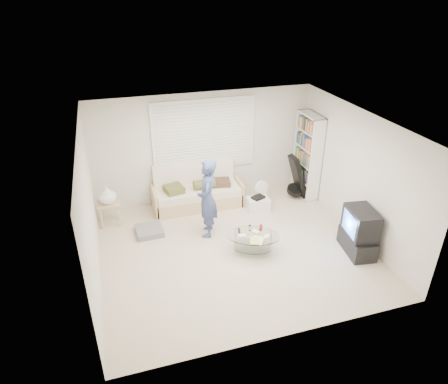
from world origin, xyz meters
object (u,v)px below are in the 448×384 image
object	(u,v)px
futon_sofa	(197,193)
coffee_table	(253,238)
tv_unit	(359,232)
bookshelf	(307,156)

from	to	relation	value
futon_sofa	coffee_table	bearing A→B (deg)	-74.01
tv_unit	coffee_table	distance (m)	1.98
coffee_table	futon_sofa	bearing A→B (deg)	105.99
bookshelf	coffee_table	size ratio (longest dim) A/B	1.70
futon_sofa	bookshelf	size ratio (longest dim) A/B	1.01
futon_sofa	coffee_table	world-z (taller)	futon_sofa
tv_unit	coffee_table	size ratio (longest dim) A/B	0.78
tv_unit	coffee_table	world-z (taller)	tv_unit
futon_sofa	tv_unit	size ratio (longest dim) A/B	2.21
bookshelf	coffee_table	world-z (taller)	bookshelf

